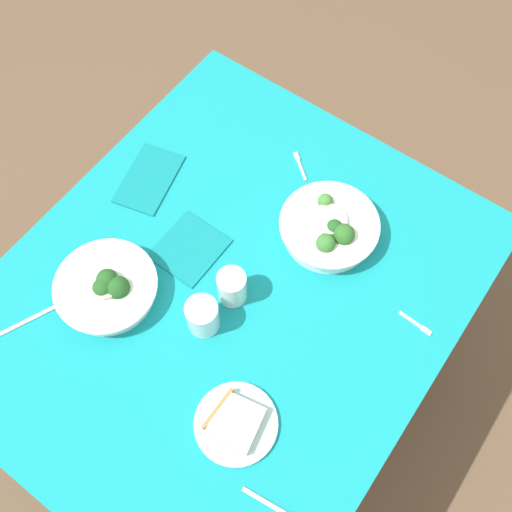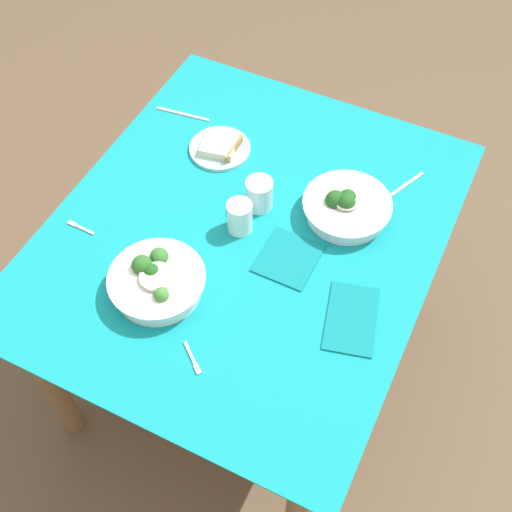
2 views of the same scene
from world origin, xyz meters
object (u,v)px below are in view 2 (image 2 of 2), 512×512
at_px(broccoli_bowl_far, 157,282).
at_px(table_knife_left, 183,114).
at_px(table_knife_right, 402,188).
at_px(water_glass_center, 240,216).
at_px(fork_by_far_bowl, 79,227).
at_px(napkin_folded_lower, 288,258).
at_px(broccoli_bowl_near, 346,207).
at_px(fork_by_near_bowl, 193,359).
at_px(bread_side_plate, 220,147).
at_px(water_glass_side, 259,194).
at_px(napkin_folded_upper, 351,318).

relative_size(broccoli_bowl_far, table_knife_left, 1.39).
distance_m(table_knife_left, table_knife_right, 0.77).
relative_size(water_glass_center, fork_by_far_bowl, 1.08).
xyz_separation_m(water_glass_center, table_knife_left, (0.35, 0.40, -0.05)).
distance_m(fork_by_far_bowl, napkin_folded_lower, 0.62).
distance_m(broccoli_bowl_near, table_knife_left, 0.68).
bearing_deg(water_glass_center, fork_by_near_bowl, -168.86).
bearing_deg(table_knife_left, table_knife_right, 173.48).
relative_size(broccoli_bowl_near, table_knife_left, 1.38).
xyz_separation_m(fork_by_far_bowl, table_knife_left, (0.56, -0.03, -0.00)).
relative_size(fork_by_far_bowl, table_knife_right, 0.49).
height_order(fork_by_near_bowl, table_knife_left, same).
bearing_deg(bread_side_plate, water_glass_side, -125.84).
bearing_deg(broccoli_bowl_far, napkin_folded_lower, -47.97).
xyz_separation_m(broccoli_bowl_near, table_knife_left, (0.17, 0.65, -0.03)).
height_order(bread_side_plate, fork_by_far_bowl, bread_side_plate).
distance_m(broccoli_bowl_near, fork_by_near_bowl, 0.65).
bearing_deg(napkin_folded_upper, fork_by_near_bowl, 132.25).
bearing_deg(water_glass_center, bread_side_plate, 38.11).
relative_size(bread_side_plate, napkin_folded_lower, 1.13).
distance_m(broccoli_bowl_far, bread_side_plate, 0.56).
bearing_deg(table_knife_right, fork_by_near_bowl, 3.92).
relative_size(table_knife_left, table_knife_right, 0.99).
bearing_deg(napkin_folded_lower, water_glass_side, 48.34).
distance_m(water_glass_center, fork_by_far_bowl, 0.48).
height_order(water_glass_center, table_knife_right, water_glass_center).
xyz_separation_m(water_glass_side, fork_by_far_bowl, (-0.31, 0.44, -0.05)).
xyz_separation_m(fork_by_near_bowl, napkin_folded_upper, (0.29, -0.32, 0.00)).
height_order(broccoli_bowl_near, napkin_folded_upper, broccoli_bowl_near).
relative_size(fork_by_near_bowl, napkin_folded_upper, 0.40).
relative_size(table_knife_right, napkin_folded_lower, 1.11).
distance_m(water_glass_side, fork_by_far_bowl, 0.54).
bearing_deg(broccoli_bowl_far, fork_by_near_bowl, -127.65).
bearing_deg(table_knife_left, bread_side_plate, 147.20).
xyz_separation_m(broccoli_bowl_near, water_glass_side, (-0.08, 0.25, 0.02)).
relative_size(broccoli_bowl_far, table_knife_right, 1.37).
bearing_deg(table_knife_left, napkin_folded_lower, 138.49).
bearing_deg(broccoli_bowl_near, fork_by_far_bowl, 119.66).
bearing_deg(fork_by_near_bowl, water_glass_center, 140.12).
xyz_separation_m(bread_side_plate, table_knife_left, (0.09, 0.19, -0.01)).
xyz_separation_m(bread_side_plate, napkin_folded_upper, (-0.41, -0.61, -0.01)).
relative_size(broccoli_bowl_near, bread_side_plate, 1.33).
bearing_deg(table_knife_left, broccoli_bowl_near, 158.48).
relative_size(fork_by_far_bowl, table_knife_left, 0.49).
bearing_deg(table_knife_right, water_glass_side, -31.25).
bearing_deg(fork_by_near_bowl, fork_by_far_bowl, -165.37).
bearing_deg(napkin_folded_lower, fork_by_near_bowl, 167.62).
height_order(water_glass_center, table_knife_left, water_glass_center).
distance_m(water_glass_side, fork_by_near_bowl, 0.55).
height_order(table_knife_left, table_knife_right, same).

